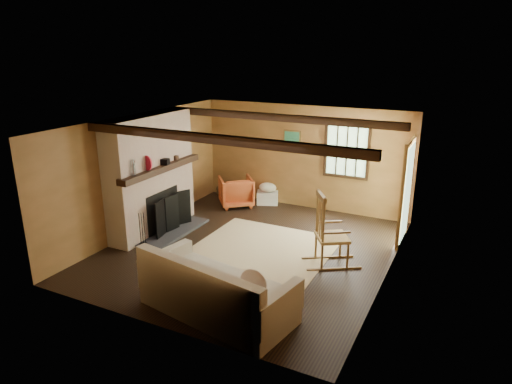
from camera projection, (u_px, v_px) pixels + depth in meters
The scene contains 10 objects.
ground at pixel (250, 250), 8.60m from camera, with size 5.50×5.50×0.00m, color black.
room_envelope at pixel (267, 164), 8.22m from camera, with size 5.02×5.52×2.44m.
fireplace at pixel (152, 179), 9.21m from camera, with size 1.02×2.30×2.40m.
rug at pixel (255, 256), 8.34m from camera, with size 2.50×3.00×0.01m, color #CFB58A.
rocking_chair at pixel (330, 235), 7.87m from camera, with size 1.07×0.93×1.32m.
sofa at pixel (215, 294), 6.44m from camera, with size 2.40×1.38×0.91m.
firewood_pile at pixel (227, 192), 11.62m from camera, with size 0.61×0.11×0.22m.
laundry_basket at pixel (268, 198), 11.08m from camera, with size 0.50×0.38×0.30m, color silver.
basket_pillow at pixel (268, 187), 11.00m from camera, with size 0.43×0.35×0.22m, color beige.
armchair at pixel (236, 191), 10.88m from camera, with size 0.75×0.77×0.70m, color #BF6026.
Camera 1 is at (3.61, -6.97, 3.67)m, focal length 32.00 mm.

